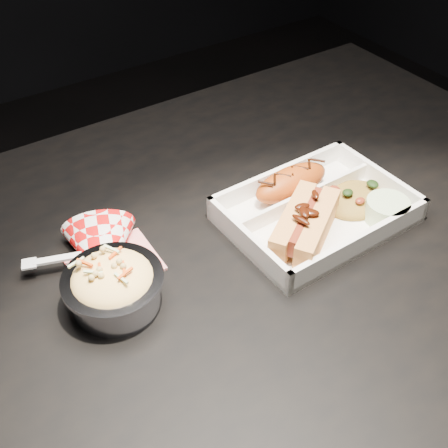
{
  "coord_description": "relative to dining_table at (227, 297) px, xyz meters",
  "views": [
    {
      "loc": [
        -0.3,
        -0.44,
        1.27
      ],
      "look_at": [
        -0.01,
        -0.01,
        0.81
      ],
      "focal_mm": 45.0,
      "sensor_mm": 36.0,
      "label": 1
    }
  ],
  "objects": [
    {
      "name": "fried_rice_mound",
      "position": [
        0.21,
        -0.02,
        0.11
      ],
      "size": [
        0.1,
        0.08,
        0.03
      ],
      "primitive_type": "ellipsoid",
      "rotation": [
        0.0,
        0.0,
        0.02
      ],
      "color": "olive",
      "rests_on": "food_tray"
    },
    {
      "name": "dining_table",
      "position": [
        0.0,
        0.0,
        0.0
      ],
      "size": [
        1.2,
        0.8,
        0.75
      ],
      "color": "black",
      "rests_on": "ground"
    },
    {
      "name": "hotdog",
      "position": [
        0.1,
        -0.04,
        0.12
      ],
      "size": [
        0.15,
        0.12,
        0.06
      ],
      "rotation": [
        0.0,
        0.0,
        0.58
      ],
      "color": "#E5974E",
      "rests_on": "food_tray"
    },
    {
      "name": "food_tray",
      "position": [
        0.14,
        -0.01,
        0.1
      ],
      "size": [
        0.25,
        0.18,
        0.04
      ],
      "rotation": [
        0.0,
        0.0,
        0.02
      ],
      "color": "white",
      "rests_on": "dining_table"
    },
    {
      "name": "napkin_fork",
      "position": [
        -0.15,
        0.07,
        0.11
      ],
      "size": [
        0.16,
        0.14,
        0.1
      ],
      "rotation": [
        0.0,
        0.0,
        -0.34
      ],
      "color": "red",
      "rests_on": "dining_table"
    },
    {
      "name": "cupcake_liner",
      "position": [
        0.22,
        -0.07,
        0.11
      ],
      "size": [
        0.06,
        0.06,
        0.03
      ],
      "primitive_type": "cylinder",
      "color": "beige",
      "rests_on": "food_tray"
    },
    {
      "name": "foil_coleslaw_cup",
      "position": [
        -0.16,
        0.0,
        0.12
      ],
      "size": [
        0.12,
        0.12,
        0.07
      ],
      "color": "silver",
      "rests_on": "dining_table"
    },
    {
      "name": "fried_pastry",
      "position": [
        0.14,
        0.04,
        0.12
      ],
      "size": [
        0.13,
        0.05,
        0.04
      ],
      "primitive_type": "ellipsoid",
      "rotation": [
        0.0,
        0.0,
        0.02
      ],
      "color": "#AC4511",
      "rests_on": "food_tray"
    }
  ]
}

